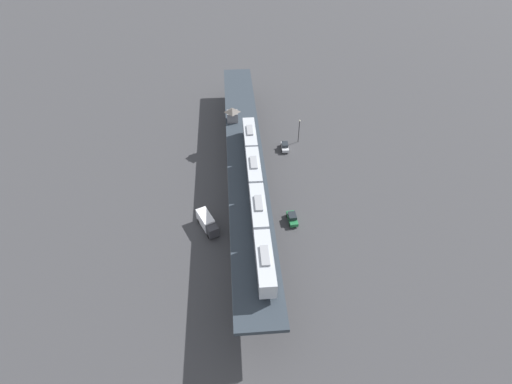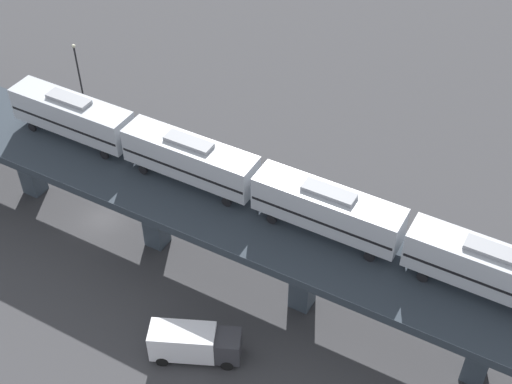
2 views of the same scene
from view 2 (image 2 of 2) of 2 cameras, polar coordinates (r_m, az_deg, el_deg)
The scene contains 7 objects.
ground_plane at distance 70.75m, azimuth -12.13°, elevation -2.10°, with size 400.00×400.00×0.00m, color #38383A.
elevated_viaduct at distance 66.34m, azimuth -13.10°, elevation 2.21°, with size 18.79×92.36×8.03m.
subway_train at distance 57.11m, azimuth -0.00°, elevation 0.77°, with size 8.45×49.80×4.45m.
street_car_silver at distance 82.95m, azimuth -13.81°, elevation 5.97°, with size 2.22×4.53×1.89m.
street_car_green at distance 69.05m, azimuth 2.77°, elevation -1.23°, with size 2.59×4.66×1.89m.
delivery_truck at distance 57.67m, azimuth -5.00°, elevation -11.93°, with size 5.62×7.34×3.20m.
street_lamp at distance 85.66m, azimuth -14.10°, elevation 9.75°, with size 0.44×0.44×6.94m.
Camera 2 is at (31.62, 40.86, 48.33)m, focal length 50.00 mm.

